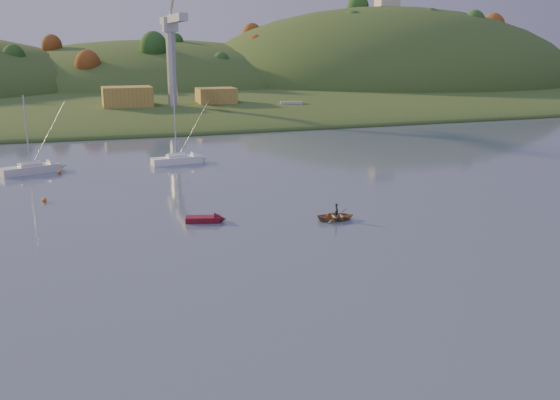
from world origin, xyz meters
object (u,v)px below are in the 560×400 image
object	(u,v)px
sailboat_far	(177,159)
canoe	(336,216)
sailboat_near	(30,168)
red_tender	(211,219)

from	to	relation	value
sailboat_far	canoe	distance (m)	35.95
sailboat_near	red_tender	distance (m)	35.43
canoe	red_tender	xyz separation A→B (m)	(-11.92, 3.25, -0.10)
sailboat_near	sailboat_far	distance (m)	19.72
sailboat_near	sailboat_far	size ratio (longest dim) A/B	1.04
sailboat_far	canoe	size ratio (longest dim) A/B	2.71
sailboat_near	red_tender	xyz separation A→B (m)	(18.07, -30.48, -0.41)
sailboat_far	red_tender	xyz separation A→B (m)	(-1.64, -31.19, -0.39)
sailboat_near	sailboat_far	world-z (taller)	sailboat_near
sailboat_far	red_tender	size ratio (longest dim) A/B	2.40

